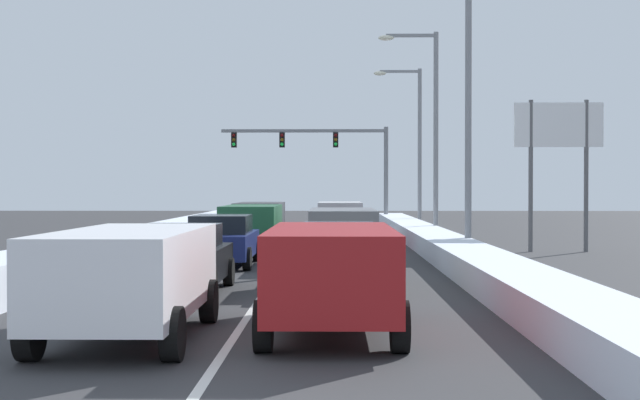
{
  "coord_description": "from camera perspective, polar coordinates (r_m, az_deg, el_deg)",
  "views": [
    {
      "loc": [
        1.53,
        -7.28,
        2.3
      ],
      "look_at": [
        0.88,
        36.86,
        1.71
      ],
      "focal_mm": 49.17,
      "sensor_mm": 36.0,
      "label": 1
    }
  ],
  "objects": [
    {
      "name": "snow_bank_left_shoulder",
      "position": [
        32.2,
        -11.41,
        -2.57
      ],
      "size": [
        1.51,
        53.08,
        0.88
      ],
      "primitive_type": "cube",
      "color": "silver",
      "rests_on": "ground"
    },
    {
      "name": "sedan_navy_center_lane_third",
      "position": [
        26.17,
        -6.39,
        -2.61
      ],
      "size": [
        2.0,
        4.5,
        1.51
      ],
      "color": "navy",
      "rests_on": "ground"
    },
    {
      "name": "ground_plane",
      "position": [
        26.73,
        -2.44,
        -4.18
      ],
      "size": [
        125.47,
        125.47,
        0.0
      ],
      "primitive_type": "plane",
      "color": "#333335"
    },
    {
      "name": "street_lamp_right_near",
      "position": [
        29.47,
        9.01,
        7.08
      ],
      "size": [
        2.66,
        0.36,
        9.43
      ],
      "color": "gray",
      "rests_on": "ground"
    },
    {
      "name": "roadside_sign_right",
      "position": [
        32.85,
        15.26,
        3.73
      ],
      "size": [
        3.2,
        0.16,
        5.5
      ],
      "color": "#59595B",
      "rests_on": "ground"
    },
    {
      "name": "suv_white_center_lane_nearest",
      "position": [
        13.66,
        -12.25,
        -4.66
      ],
      "size": [
        2.16,
        4.9,
        1.67
      ],
      "color": "silver",
      "rests_on": "ground"
    },
    {
      "name": "traffic_light_gantry",
      "position": [
        55.58,
        0.49,
        3.27
      ],
      "size": [
        10.6,
        0.47,
        6.2
      ],
      "color": "slate",
      "rests_on": "ground"
    },
    {
      "name": "suv_red_right_lane_nearest",
      "position": [
        13.96,
        0.76,
        -4.52
      ],
      "size": [
        2.16,
        4.9,
        1.67
      ],
      "color": "maroon",
      "rests_on": "ground"
    },
    {
      "name": "street_lamp_right_mid",
      "position": [
        39.0,
        7.07,
        5.34
      ],
      "size": [
        2.66,
        0.36,
        9.18
      ],
      "color": "gray",
      "rests_on": "ground"
    },
    {
      "name": "suv_charcoal_center_lane_fifth",
      "position": [
        38.62,
        -3.93,
        -1.14
      ],
      "size": [
        2.16,
        4.9,
        1.67
      ],
      "color": "#38383D",
      "rests_on": "ground"
    },
    {
      "name": "street_lamp_right_far",
      "position": [
        48.59,
        6.11,
        4.26
      ],
      "size": [
        2.66,
        0.36,
        8.89
      ],
      "color": "gray",
      "rests_on": "ground"
    },
    {
      "name": "snow_bank_right_shoulder",
      "position": [
        31.7,
        7.69,
        -2.8
      ],
      "size": [
        1.59,
        53.08,
        0.66
      ],
      "primitive_type": "cube",
      "color": "silver",
      "rests_on": "ground"
    },
    {
      "name": "sedan_tan_right_lane_second",
      "position": [
        20.22,
        1.27,
        -3.6
      ],
      "size": [
        2.0,
        4.5,
        1.51
      ],
      "color": "#937F60",
      "rests_on": "ground"
    },
    {
      "name": "suv_gray_right_lane_third",
      "position": [
        26.46,
        1.48,
        -2.02
      ],
      "size": [
        2.16,
        4.9,
        1.67
      ],
      "color": "slate",
      "rests_on": "ground"
    },
    {
      "name": "suv_silver_right_lane_fifth",
      "position": [
        40.22,
        1.3,
        -1.07
      ],
      "size": [
        2.16,
        4.9,
        1.67
      ],
      "color": "#B7BABF",
      "rests_on": "ground"
    },
    {
      "name": "sedan_black_center_lane_second",
      "position": [
        19.4,
        -9.13,
        -3.79
      ],
      "size": [
        2.0,
        4.5,
        1.51
      ],
      "color": "black",
      "rests_on": "ground"
    },
    {
      "name": "suv_green_center_lane_fourth",
      "position": [
        32.36,
        -4.45,
        -1.51
      ],
      "size": [
        2.16,
        4.9,
        1.67
      ],
      "color": "#1E5633",
      "rests_on": "ground"
    },
    {
      "name": "lane_stripe_between_right_lane_and_center_lane",
      "position": [
        31.53,
        -1.94,
        -3.41
      ],
      "size": [
        0.14,
        53.08,
        0.01
      ],
      "primitive_type": "cube",
      "color": "silver",
      "rests_on": "ground"
    },
    {
      "name": "sedan_maroon_right_lane_fourth",
      "position": [
        33.64,
        1.2,
        -1.85
      ],
      "size": [
        2.0,
        4.5,
        1.51
      ],
      "color": "maroon",
      "rests_on": "ground"
    }
  ]
}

